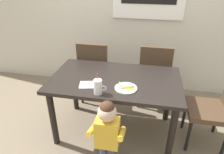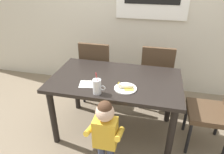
{
  "view_description": "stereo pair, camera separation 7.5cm",
  "coord_description": "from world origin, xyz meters",
  "px_view_note": "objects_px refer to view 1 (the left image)",
  "views": [
    {
      "loc": [
        0.35,
        -1.97,
        1.85
      ],
      "look_at": [
        -0.02,
        -0.08,
        0.81
      ],
      "focal_mm": 32.84,
      "sensor_mm": 36.0,
      "label": 1
    },
    {
      "loc": [
        0.42,
        -1.96,
        1.85
      ],
      "look_at": [
        -0.02,
        -0.08,
        0.81
      ],
      "focal_mm": 32.84,
      "sensor_mm": 36.0,
      "label": 2
    }
  ],
  "objects_px": {
    "dining_table": "(115,86)",
    "toddler_standing": "(107,130)",
    "paper_napkin": "(87,85)",
    "dining_chair_right": "(154,73)",
    "dining_chair_far": "(218,104)",
    "peeled_banana": "(127,86)",
    "milk_cup": "(98,88)",
    "snack_plate": "(126,88)",
    "dining_chair_left": "(95,69)"
  },
  "relations": [
    {
      "from": "dining_chair_right",
      "to": "peeled_banana",
      "type": "height_order",
      "value": "dining_chair_right"
    },
    {
      "from": "paper_napkin",
      "to": "dining_chair_left",
      "type": "bearing_deg",
      "value": 99.75
    },
    {
      "from": "dining_chair_left",
      "to": "dining_chair_right",
      "type": "height_order",
      "value": "same"
    },
    {
      "from": "dining_chair_left",
      "to": "snack_plate",
      "type": "distance_m",
      "value": 1.0
    },
    {
      "from": "paper_napkin",
      "to": "toddler_standing",
      "type": "bearing_deg",
      "value": -51.4
    },
    {
      "from": "dining_table",
      "to": "toddler_standing",
      "type": "relative_size",
      "value": 1.72
    },
    {
      "from": "paper_napkin",
      "to": "snack_plate",
      "type": "bearing_deg",
      "value": 0.53
    },
    {
      "from": "milk_cup",
      "to": "dining_chair_right",
      "type": "bearing_deg",
      "value": 60.91
    },
    {
      "from": "dining_table",
      "to": "toddler_standing",
      "type": "distance_m",
      "value": 0.59
    },
    {
      "from": "dining_table",
      "to": "snack_plate",
      "type": "distance_m",
      "value": 0.27
    },
    {
      "from": "dining_chair_far",
      "to": "snack_plate",
      "type": "distance_m",
      "value": 1.03
    },
    {
      "from": "dining_table",
      "to": "toddler_standing",
      "type": "xyz_separation_m",
      "value": [
        0.03,
        -0.57,
        -0.12
      ]
    },
    {
      "from": "dining_chair_right",
      "to": "milk_cup",
      "type": "bearing_deg",
      "value": 60.91
    },
    {
      "from": "dining_chair_right",
      "to": "toddler_standing",
      "type": "distance_m",
      "value": 1.3
    },
    {
      "from": "peeled_banana",
      "to": "snack_plate",
      "type": "bearing_deg",
      "value": 148.74
    },
    {
      "from": "dining_table",
      "to": "dining_chair_right",
      "type": "bearing_deg",
      "value": 56.08
    },
    {
      "from": "dining_table",
      "to": "toddler_standing",
      "type": "bearing_deg",
      "value": -87.07
    },
    {
      "from": "dining_chair_right",
      "to": "peeled_banana",
      "type": "relative_size",
      "value": 5.48
    },
    {
      "from": "paper_napkin",
      "to": "dining_table",
      "type": "bearing_deg",
      "value": 35.99
    },
    {
      "from": "peeled_banana",
      "to": "dining_table",
      "type": "bearing_deg",
      "value": 127.42
    },
    {
      "from": "snack_plate",
      "to": "paper_napkin",
      "type": "height_order",
      "value": "snack_plate"
    },
    {
      "from": "milk_cup",
      "to": "paper_napkin",
      "type": "relative_size",
      "value": 1.65
    },
    {
      "from": "dining_chair_right",
      "to": "peeled_banana",
      "type": "distance_m",
      "value": 0.93
    },
    {
      "from": "dining_chair_left",
      "to": "milk_cup",
      "type": "relative_size",
      "value": 3.88
    },
    {
      "from": "toddler_standing",
      "to": "paper_napkin",
      "type": "relative_size",
      "value": 5.59
    },
    {
      "from": "dining_chair_far",
      "to": "toddler_standing",
      "type": "relative_size",
      "value": 1.15
    },
    {
      "from": "peeled_banana",
      "to": "dining_chair_far",
      "type": "bearing_deg",
      "value": 12.54
    },
    {
      "from": "dining_table",
      "to": "milk_cup",
      "type": "distance_m",
      "value": 0.39
    },
    {
      "from": "dining_chair_far",
      "to": "dining_table",
      "type": "bearing_deg",
      "value": -89.05
    },
    {
      "from": "dining_chair_far",
      "to": "toddler_standing",
      "type": "distance_m",
      "value": 1.25
    },
    {
      "from": "dining_chair_right",
      "to": "dining_chair_far",
      "type": "height_order",
      "value": "same"
    },
    {
      "from": "milk_cup",
      "to": "snack_plate",
      "type": "xyz_separation_m",
      "value": [
        0.25,
        0.14,
        -0.06
      ]
    },
    {
      "from": "dining_table",
      "to": "dining_chair_left",
      "type": "xyz_separation_m",
      "value": [
        -0.41,
        0.61,
        -0.11
      ]
    },
    {
      "from": "dining_table",
      "to": "dining_chair_right",
      "type": "distance_m",
      "value": 0.8
    },
    {
      "from": "dining_table",
      "to": "milk_cup",
      "type": "xyz_separation_m",
      "value": [
        -0.11,
        -0.34,
        0.17
      ]
    },
    {
      "from": "toddler_standing",
      "to": "paper_napkin",
      "type": "height_order",
      "value": "toddler_standing"
    },
    {
      "from": "toddler_standing",
      "to": "paper_napkin",
      "type": "distance_m",
      "value": 0.54
    },
    {
      "from": "peeled_banana",
      "to": "toddler_standing",
      "type": "bearing_deg",
      "value": -107.91
    },
    {
      "from": "toddler_standing",
      "to": "paper_napkin",
      "type": "xyz_separation_m",
      "value": [
        -0.3,
        0.38,
        0.23
      ]
    },
    {
      "from": "toddler_standing",
      "to": "snack_plate",
      "type": "height_order",
      "value": "toddler_standing"
    },
    {
      "from": "toddler_standing",
      "to": "peeled_banana",
      "type": "bearing_deg",
      "value": 72.09
    },
    {
      "from": "dining_chair_far",
      "to": "snack_plate",
      "type": "height_order",
      "value": "dining_chair_far"
    },
    {
      "from": "dining_table",
      "to": "peeled_banana",
      "type": "xyz_separation_m",
      "value": [
        0.15,
        -0.2,
        0.14
      ]
    },
    {
      "from": "toddler_standing",
      "to": "milk_cup",
      "type": "bearing_deg",
      "value": 120.35
    },
    {
      "from": "dining_chair_left",
      "to": "peeled_banana",
      "type": "bearing_deg",
      "value": 124.93
    },
    {
      "from": "dining_chair_left",
      "to": "paper_napkin",
      "type": "relative_size",
      "value": 6.4
    },
    {
      "from": "milk_cup",
      "to": "snack_plate",
      "type": "distance_m",
      "value": 0.3
    },
    {
      "from": "toddler_standing",
      "to": "milk_cup",
      "type": "xyz_separation_m",
      "value": [
        -0.14,
        0.24,
        0.3
      ]
    },
    {
      "from": "snack_plate",
      "to": "dining_chair_left",
      "type": "bearing_deg",
      "value": 124.74
    },
    {
      "from": "dining_table",
      "to": "peeled_banana",
      "type": "bearing_deg",
      "value": -52.58
    }
  ]
}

